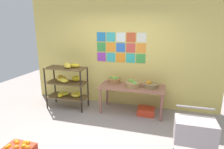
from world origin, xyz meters
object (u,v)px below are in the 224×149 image
at_px(orange_crate_foreground, 20,149).
at_px(shopping_cart, 195,133).
at_px(banana_shelf_unit, 68,83).
at_px(display_table, 132,89).
at_px(fruit_basket_back_left, 151,85).
at_px(fruit_basket_centre, 114,80).
at_px(fruit_basket_right, 133,84).
at_px(produce_crate_under_table, 146,111).

relative_size(orange_crate_foreground, shopping_cart, 0.56).
relative_size(banana_shelf_unit, display_table, 0.78).
xyz_separation_m(fruit_basket_back_left, shopping_cart, (0.80, -1.49, -0.25)).
bearing_deg(fruit_basket_centre, fruit_basket_right, -18.36).
relative_size(fruit_basket_right, shopping_cart, 0.45).
height_order(display_table, fruit_basket_centre, fruit_basket_centre).
bearing_deg(orange_crate_foreground, fruit_basket_centre, 65.01).
height_order(display_table, fruit_basket_right, fruit_basket_right).
relative_size(fruit_basket_centre, fruit_basket_back_left, 0.96).
height_order(fruit_basket_centre, fruit_basket_right, fruit_basket_centre).
xyz_separation_m(fruit_basket_right, orange_crate_foreground, (-1.54, -2.06, -0.66)).
xyz_separation_m(banana_shelf_unit, fruit_basket_back_left, (2.09, 0.17, 0.07)).
bearing_deg(fruit_basket_centre, fruit_basket_back_left, -7.60).
relative_size(display_table, fruit_basket_back_left, 4.57).
bearing_deg(display_table, banana_shelf_unit, -174.47).
xyz_separation_m(display_table, orange_crate_foreground, (-1.52, -2.09, -0.50)).
height_order(orange_crate_foreground, shopping_cart, shopping_cart).
bearing_deg(banana_shelf_unit, produce_crate_under_table, 3.76).
bearing_deg(orange_crate_foreground, display_table, 54.00).
bearing_deg(orange_crate_foreground, fruit_basket_back_left, 47.06).
distance_m(banana_shelf_unit, shopping_cart, 3.18).
bearing_deg(display_table, fruit_basket_back_left, 1.64).
height_order(produce_crate_under_table, orange_crate_foreground, orange_crate_foreground).
distance_m(banana_shelf_unit, fruit_basket_centre, 1.21).
height_order(banana_shelf_unit, fruit_basket_centre, banana_shelf_unit).
height_order(display_table, orange_crate_foreground, display_table).
bearing_deg(produce_crate_under_table, display_table, 175.76).
xyz_separation_m(fruit_basket_centre, orange_crate_foreground, (-1.04, -2.23, -0.67)).
height_order(banana_shelf_unit, produce_crate_under_table, banana_shelf_unit).
bearing_deg(produce_crate_under_table, fruit_basket_centre, 169.17).
relative_size(fruit_basket_right, produce_crate_under_table, 0.96).
relative_size(banana_shelf_unit, produce_crate_under_table, 3.05).
bearing_deg(fruit_basket_back_left, fruit_basket_centre, 172.40).
xyz_separation_m(fruit_basket_right, shopping_cart, (1.21, -1.44, -0.26)).
xyz_separation_m(orange_crate_foreground, shopping_cart, (2.76, 0.61, 0.40)).
distance_m(fruit_basket_centre, fruit_basket_right, 0.53).
bearing_deg(fruit_basket_right, shopping_cart, -49.97).
height_order(banana_shelf_unit, shopping_cart, banana_shelf_unit).
bearing_deg(banana_shelf_unit, fruit_basket_right, 4.33).
relative_size(banana_shelf_unit, fruit_basket_right, 3.17).
bearing_deg(fruit_basket_right, fruit_basket_back_left, 6.32).
bearing_deg(display_table, fruit_basket_centre, 164.31).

